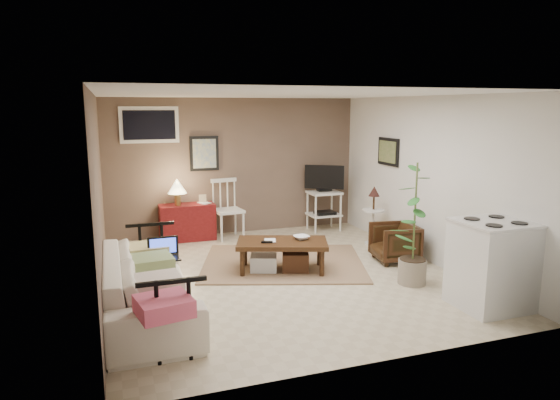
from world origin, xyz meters
name	(u,v)px	position (x,y,z in m)	size (l,w,h in m)	color
floor	(281,275)	(0.00, 0.00, 0.00)	(5.00, 5.00, 0.00)	#C1B293
art_back	(204,153)	(-0.55, 2.48, 1.45)	(0.50, 0.03, 0.60)	black
art_right	(388,152)	(2.23, 1.05, 1.52)	(0.03, 0.60, 0.45)	black
window	(149,125)	(-1.45, 2.48, 1.95)	(0.96, 0.03, 0.60)	silver
rug	(283,263)	(0.19, 0.47, 0.01)	(2.28, 1.83, 0.02)	#896850
coffee_table	(281,254)	(0.05, 0.13, 0.26)	(1.36, 1.00, 0.46)	#37230F
sofa	(147,276)	(-1.80, -0.78, 0.45)	(2.31, 0.67, 0.90)	white
sofa_pillows	(154,274)	(-1.74, -1.05, 0.55)	(0.44, 2.19, 0.16)	beige
sofa_end_rails	(160,280)	(-1.67, -0.78, 0.39)	(0.62, 2.30, 0.78)	black
laptop	(164,252)	(-1.58, -0.38, 0.58)	(0.35, 0.26, 0.24)	black
red_console	(186,219)	(-0.93, 2.25, 0.37)	(0.93, 0.41, 1.07)	maroon
spindle_chair	(228,211)	(-0.23, 2.16, 0.48)	(0.51, 0.51, 1.02)	silver
tv_stand	(324,196)	(1.58, 2.13, 0.64)	(0.64, 0.46, 1.20)	silver
side_table	(374,209)	(1.94, 0.97, 0.60)	(0.36, 0.36, 0.97)	silver
armchair	(395,241)	(1.78, 0.05, 0.31)	(0.60, 0.56, 0.62)	#331B0E
potted_plant	(415,219)	(1.49, -0.86, 0.85)	(0.40, 0.40, 1.59)	gray
stove	(492,264)	(1.88, -1.80, 0.50)	(0.77, 0.72, 1.01)	silver
bowl	(301,232)	(0.34, 0.12, 0.54)	(0.21, 0.05, 0.21)	#37230F
book_table	(264,234)	(-0.18, 0.19, 0.54)	(0.15, 0.02, 0.21)	#37230F
book_console	(200,198)	(-0.69, 2.20, 0.73)	(0.16, 0.02, 0.22)	#37230F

